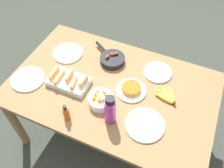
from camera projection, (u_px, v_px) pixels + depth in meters
The scene contains 13 objects.
ground_plane at pixel (112, 131), 2.35m from camera, with size 14.00×14.00×0.00m, color #383D33.
dining_table at pixel (112, 93), 1.86m from camera, with size 1.55×0.98×0.71m.
banana_bunch at pixel (168, 97), 1.71m from camera, with size 0.17×0.16×0.04m.
melon_tray at pixel (69, 81), 1.78m from camera, with size 0.31×0.18×0.10m.
skillet at pixel (112, 59), 1.94m from camera, with size 0.31×0.24×0.08m.
frittata_plate_center at pixel (131, 89), 1.75m from camera, with size 0.22×0.22×0.05m.
empty_plate_near_front at pixel (158, 72), 1.87m from camera, with size 0.22×0.22×0.02m.
empty_plate_far_left at pixel (28, 79), 1.83m from camera, with size 0.26×0.26×0.02m.
empty_plate_far_right at pixel (145, 125), 1.58m from camera, with size 0.27×0.27×0.02m.
empty_plate_mid_edge at pixel (68, 53), 2.01m from camera, with size 0.25×0.25×0.02m.
fruit_bowl_mango at pixel (101, 100), 1.67m from camera, with size 0.18×0.18×0.12m.
water_bottle at pixel (110, 110), 1.52m from camera, with size 0.08×0.08×0.25m.
hot_sauce_bottle at pixel (66, 113), 1.57m from camera, with size 0.04×0.04×0.15m.
Camera 1 is at (0.45, -1.02, 2.12)m, focal length 38.00 mm.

